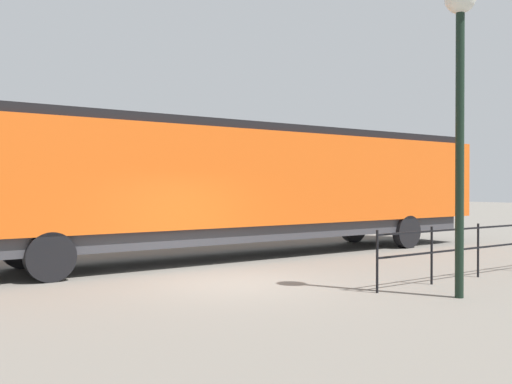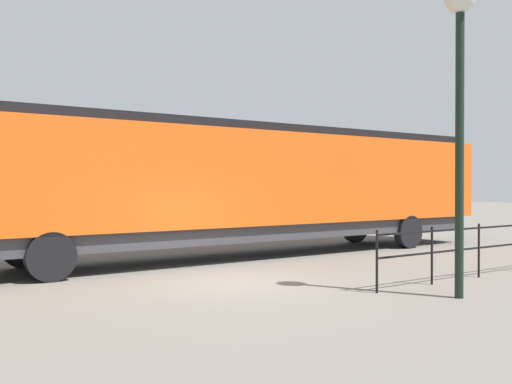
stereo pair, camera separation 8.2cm
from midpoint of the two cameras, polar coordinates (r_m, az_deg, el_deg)
The scene contains 3 objects.
ground_plane at distance 12.47m, azimuth -2.38°, elevation -9.09°, with size 120.00×120.00×0.00m, color #666059.
locomotive at distance 17.21m, azimuth 0.11°, elevation 0.93°, with size 2.82×18.37×3.88m.
lamp_post at distance 11.55m, azimuth 19.54°, elevation 12.08°, with size 0.58×0.58×5.90m.
Camera 1 is at (10.30, -6.70, 2.10)m, focal length 39.99 mm.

